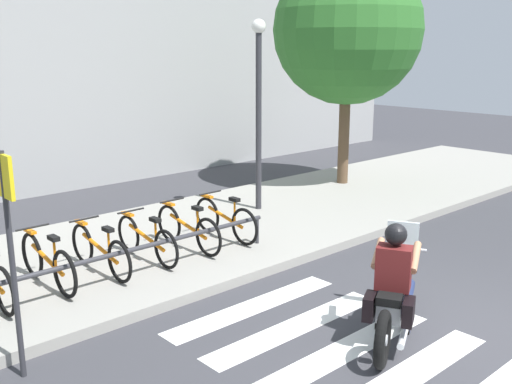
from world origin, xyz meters
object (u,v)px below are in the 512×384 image
bicycle_5 (225,219)px  street_sign (8,226)px  bicycle_4 (188,228)px  bicycle_1 (48,262)px  motorcycle (394,299)px  bicycle_2 (100,250)px  bike_rack (143,249)px  rider (394,272)px  street_lamp (259,99)px  tree_near_rack (348,30)px  bicycle_3 (146,239)px

bicycle_5 → street_sign: (-4.28, -1.81, 1.17)m
bicycle_4 → bicycle_1: bearing=-180.0°
motorcycle → bicycle_2: (-1.82, 3.90, 0.04)m
bicycle_5 → street_sign: 4.80m
bicycle_5 → bike_rack: size_ratio=0.36×
bike_rack → motorcycle: bearing=-66.9°
rider → bicycle_4: (-0.16, 3.93, -0.33)m
bicycle_1 → bicycle_5: size_ratio=1.03×
street_lamp → bicycle_2: bearing=-165.4°
bicycle_4 → bike_rack: 1.32m
bicycle_1 → bicycle_2: 0.80m
street_sign → tree_near_rack: tree_near_rack is taller
street_lamp → tree_near_rack: bearing=7.1°
bicycle_3 → street_lamp: street_lamp is taller
bicycle_5 → rider: bearing=-99.3°
bicycle_3 → bicycle_5: 1.60m
bicycle_4 → tree_near_rack: 6.83m
bicycle_3 → bicycle_5: size_ratio=1.02×
rider → street_lamp: bearing=64.1°
bicycle_1 → bicycle_2: size_ratio=0.99×
street_lamp → bicycle_4: bearing=-157.2°
bicycle_5 → tree_near_rack: bearing=16.6°
bicycle_1 → bicycle_4: bicycle_1 is taller
street_lamp → rider: bearing=-115.9°
rider → street_sign: street_sign is taller
bicycle_5 → street_sign: bearing=-157.1°
bicycle_5 → bike_rack: bicycle_5 is taller
bicycle_2 → bicycle_5: size_ratio=1.05×
bicycle_4 → bike_rack: (-1.20, -0.55, 0.07)m
street_sign → bicycle_2: bearing=43.8°
rider → tree_near_rack: 8.36m
bicycle_5 → bicycle_4: bearing=180.0°
street_lamp → bicycle_3: bearing=-162.2°
bicycle_1 → street_lamp: bearing=12.3°
bicycle_3 → tree_near_rack: bearing=12.7°
rider → bicycle_1: 4.69m
rider → street_sign: size_ratio=0.59×
motorcycle → bicycle_4: motorcycle is taller
bike_rack → street_lamp: street_lamp is taller
bicycle_2 → bicycle_3: size_ratio=1.03×
bicycle_2 → street_sign: (-1.89, -1.81, 1.18)m
motorcycle → street_lamp: street_lamp is taller
bicycle_2 → bicycle_4: (1.60, -0.00, 0.01)m
motorcycle → street_sign: (-3.71, 2.08, 1.21)m
motorcycle → bicycle_4: 3.90m
rider → bicycle_2: 4.31m
rider → bicycle_3: bearing=103.7°
street_sign → rider: bearing=-30.1°
motorcycle → bicycle_2: 4.30m
street_lamp → bike_rack: bearing=-156.6°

